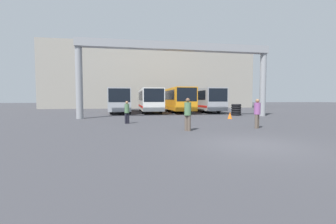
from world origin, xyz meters
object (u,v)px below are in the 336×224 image
bus_slot_1 (150,99)px  pedestrian_near_left (188,113)px  bus_slot_2 (176,99)px  bus_slot_3 (202,99)px  pedestrian_mid_left (127,112)px  pedestrian_near_right (257,113)px  tire_stack (236,110)px  traffic_cone (230,115)px  bus_slot_0 (121,99)px

bus_slot_1 → pedestrian_near_left: size_ratio=5.73×
bus_slot_2 → bus_slot_1: bearing=-166.0°
bus_slot_2 → bus_slot_3: (3.68, -0.52, -0.03)m
bus_slot_2 → pedestrian_mid_left: (-6.55, -14.29, -0.95)m
bus_slot_3 → pedestrian_near_right: size_ratio=6.35×
bus_slot_3 → tire_stack: (1.10, -7.75, -1.16)m
traffic_cone → bus_slot_3: bearing=83.3°
bus_slot_3 → pedestrian_near_right: 17.89m
tire_stack → traffic_cone: bearing=-123.8°
pedestrian_near_left → traffic_cone: size_ratio=3.04×
traffic_cone → tire_stack: size_ratio=0.49×
bus_slot_2 → tire_stack: bearing=-60.0°
bus_slot_3 → traffic_cone: (-1.34, -11.38, -1.47)m
bus_slot_3 → pedestrian_mid_left: 17.19m
bus_slot_1 → bus_slot_2: (3.68, 0.92, 0.08)m
bus_slot_1 → pedestrian_mid_left: bus_slot_1 is taller
bus_slot_2 → traffic_cone: size_ratio=20.55×
bus_slot_2 → pedestrian_mid_left: size_ratio=7.59×
pedestrian_near_left → traffic_cone: 8.69m
bus_slot_1 → bus_slot_0: bearing=168.4°
bus_slot_1 → bus_slot_2: bus_slot_2 is taller
bus_slot_0 → bus_slot_1: bus_slot_1 is taller
bus_slot_2 → pedestrian_near_left: (-3.27, -18.49, -0.84)m
bus_slot_1 → traffic_cone: bus_slot_1 is taller
bus_slot_0 → bus_slot_1: (3.68, -0.76, 0.01)m
pedestrian_mid_left → traffic_cone: (8.90, 2.40, -0.55)m
bus_slot_0 → bus_slot_3: (11.05, -0.35, 0.05)m
bus_slot_3 → pedestrian_near_left: size_ratio=6.18×
bus_slot_1 → pedestrian_near_left: (0.41, -17.57, -0.77)m
pedestrian_near_left → bus_slot_0: bearing=146.3°
bus_slot_2 → traffic_cone: 12.22m
bus_slot_2 → pedestrian_near_right: bearing=-86.7°
pedestrian_near_right → traffic_cone: bearing=-137.8°
pedestrian_near_left → tire_stack: 13.02m
bus_slot_2 → pedestrian_near_right: bus_slot_2 is taller
pedestrian_near_left → tire_stack: (8.05, 10.22, -0.35)m
bus_slot_0 → traffic_cone: (9.71, -11.73, -1.41)m
bus_slot_2 → bus_slot_3: 3.72m
bus_slot_0 → bus_slot_1: 3.76m
bus_slot_1 → pedestrian_mid_left: size_ratio=6.44×
pedestrian_near_left → tire_stack: pedestrian_near_left is taller
bus_slot_2 → pedestrian_mid_left: bus_slot_2 is taller
bus_slot_3 → pedestrian_mid_left: (-10.23, -13.78, -0.92)m
bus_slot_1 → pedestrian_near_right: 17.93m
pedestrian_mid_left → bus_slot_3: bearing=45.1°
bus_slot_1 → tire_stack: size_ratio=8.53×
bus_slot_3 → pedestrian_near_right: bearing=-98.5°
bus_slot_0 → pedestrian_near_right: bus_slot_0 is taller
pedestrian_near_right → pedestrian_mid_left: bearing=-63.3°
bus_slot_3 → traffic_cone: bearing=-96.7°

